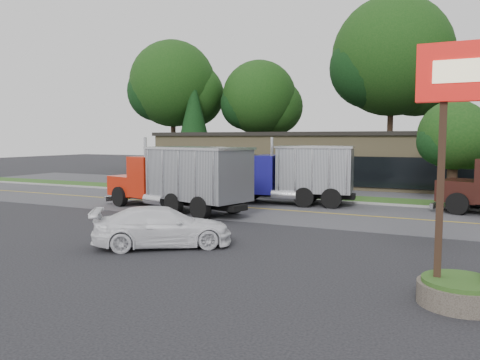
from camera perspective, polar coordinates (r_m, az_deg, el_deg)
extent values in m
plane|color=#333338|center=(17.96, -10.85, -7.26)|extent=(140.00, 140.00, 0.00)
cube|color=slate|center=(25.66, 1.09, -3.43)|extent=(60.00, 8.00, 0.02)
cube|color=gold|center=(25.66, 1.09, -3.43)|extent=(60.00, 0.12, 0.01)
cube|color=#9E9E99|center=(29.50, 4.44, -2.32)|extent=(60.00, 0.30, 0.12)
cube|color=#2E511B|center=(31.18, 5.62, -1.92)|extent=(60.00, 3.40, 0.03)
cube|color=slate|center=(35.90, 8.31, -1.02)|extent=(60.00, 7.00, 0.02)
cube|color=#928059|center=(41.05, 13.47, 2.47)|extent=(32.00, 12.00, 4.00)
cylinder|color=#6B6054|center=(12.19, 25.23, -12.46)|extent=(1.90, 1.90, 0.50)
cylinder|color=#2E511B|center=(12.10, 25.29, -11.11)|extent=(1.70, 1.70, 0.10)
cube|color=#332116|center=(11.72, 23.23, -1.32)|extent=(0.16, 0.16, 5.00)
cube|color=red|center=(11.74, 26.20, 11.80)|extent=(2.20, 0.35, 1.30)
cube|color=beige|center=(11.55, 26.22, 11.91)|extent=(1.50, 0.04, 0.50)
cube|color=beige|center=(11.92, 26.19, 11.69)|extent=(1.50, 0.04, 0.50)
cylinder|color=#382619|center=(55.26, -8.11, 3.95)|extent=(0.56, 0.56, 5.41)
sphere|color=#11380F|center=(55.60, -8.21, 11.54)|extent=(9.90, 9.90, 9.90)
sphere|color=#11380F|center=(55.53, -5.85, 10.29)|extent=(7.42, 7.42, 7.42)
sphere|color=black|center=(55.61, -10.08, 10.55)|extent=(6.80, 6.80, 6.80)
cylinder|color=#382619|center=(52.31, 2.33, 3.41)|extent=(0.56, 0.56, 4.46)
sphere|color=#11380F|center=(52.47, 2.35, 10.02)|extent=(8.15, 8.15, 8.15)
sphere|color=#11380F|center=(52.77, 4.33, 8.88)|extent=(6.11, 6.11, 6.11)
sphere|color=black|center=(52.23, 0.71, 9.21)|extent=(5.60, 5.60, 5.60)
cylinder|color=#382619|center=(48.57, 17.76, 4.12)|extent=(0.56, 0.56, 6.30)
sphere|color=#11380F|center=(49.20, 18.05, 14.13)|extent=(11.53, 11.53, 11.53)
sphere|color=#11380F|center=(50.18, 20.72, 12.20)|extent=(8.64, 8.64, 8.64)
sphere|color=black|center=(48.25, 15.66, 13.07)|extent=(7.92, 7.92, 7.92)
cylinder|color=#382619|center=(51.54, -5.58, 1.44)|extent=(0.44, 0.44, 1.00)
cone|color=black|center=(51.46, -5.64, 7.22)|extent=(4.56, 4.56, 9.32)
cylinder|color=#382619|center=(29.28, 24.40, -0.70)|extent=(0.56, 0.56, 2.15)
sphere|color=#11380F|center=(29.15, 24.61, 5.02)|extent=(3.94, 3.94, 3.94)
sphere|color=#11380F|center=(29.64, 26.02, 4.01)|extent=(2.95, 2.95, 2.95)
sphere|color=black|center=(28.79, 23.35, 4.34)|extent=(2.71, 2.71, 2.71)
cube|color=black|center=(24.79, -7.52, -2.45)|extent=(8.70, 3.39, 0.28)
cube|color=red|center=(27.70, -12.73, -0.59)|extent=(2.65, 2.79, 1.10)
cube|color=red|center=(26.28, -10.56, 0.46)|extent=(2.13, 2.73, 2.20)
cube|color=black|center=(26.78, -11.45, 1.39)|extent=(0.64, 2.03, 0.90)
cube|color=silver|center=(23.52, -5.12, 0.72)|extent=(5.73, 3.86, 2.50)
cube|color=silver|center=(23.45, -5.15, 3.89)|extent=(5.91, 4.04, 0.12)
cylinder|color=black|center=(28.29, -10.59, -1.55)|extent=(1.15, 0.64, 1.10)
cylinder|color=black|center=(26.95, -14.45, -1.96)|extent=(1.15, 0.64, 1.10)
cylinder|color=black|center=(24.21, -2.50, -2.59)|extent=(1.15, 0.64, 1.10)
cylinder|color=black|center=(22.63, -6.54, -3.17)|extent=(1.15, 0.64, 1.10)
cube|color=black|center=(27.25, 6.66, -1.75)|extent=(6.92, 1.94, 0.28)
cube|color=navy|center=(27.89, 0.65, -0.42)|extent=(1.94, 2.50, 1.10)
cube|color=navy|center=(27.48, 3.33, 0.74)|extent=(1.51, 2.54, 2.20)
cube|color=black|center=(27.59, 2.28, 1.60)|extent=(0.35, 2.09, 0.90)
cube|color=silver|center=(26.92, 9.18, 1.23)|extent=(4.40, 3.04, 2.50)
cube|color=silver|center=(26.86, 9.22, 4.00)|extent=(4.57, 3.21, 0.12)
cylinder|color=black|center=(29.00, 1.58, -1.30)|extent=(1.14, 0.50, 1.10)
cylinder|color=black|center=(26.81, 0.25, -1.83)|extent=(1.14, 0.50, 1.10)
cylinder|color=black|center=(28.15, 10.07, -1.57)|extent=(1.14, 0.50, 1.10)
cylinder|color=black|center=(25.89, 9.42, -2.15)|extent=(1.14, 0.50, 1.10)
cube|color=black|center=(26.74, 25.52, -1.17)|extent=(2.64, 2.83, 1.10)
cylinder|color=black|center=(27.82, 26.61, -2.12)|extent=(1.15, 0.69, 1.10)
cylinder|color=black|center=(25.66, 25.01, -2.63)|extent=(1.15, 0.69, 1.10)
imported|color=white|center=(16.83, -9.39, -5.64)|extent=(5.10, 4.40, 1.41)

